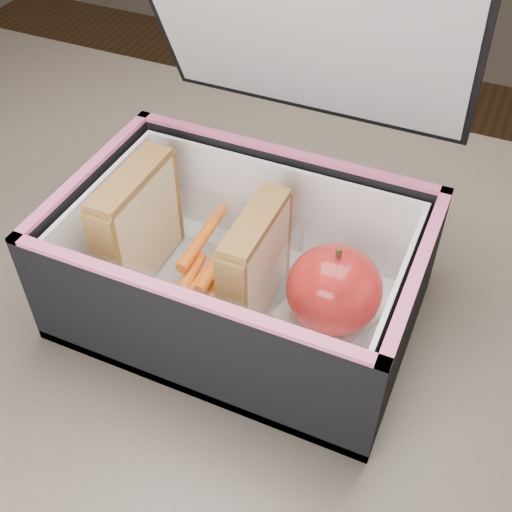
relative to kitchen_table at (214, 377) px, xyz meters
The scene contains 8 objects.
kitchen_table is the anchor object (origin of this frame).
lunch_bag 0.16m from the kitchen_table, 46.14° to the left, with size 0.30×0.28×0.29m.
plastic_tub 0.14m from the kitchen_table, 135.08° to the left, with size 0.16×0.11×0.06m, color white, non-canonical shape.
sandwich_left 0.18m from the kitchen_table, 165.74° to the left, with size 0.03×0.10×0.11m.
sandwich_right 0.16m from the kitchen_table, 27.40° to the left, with size 0.03×0.09×0.10m.
carrot_sticks 0.13m from the kitchen_table, 117.96° to the left, with size 0.04×0.15×0.03m.
paper_napkin 0.15m from the kitchen_table, 18.47° to the left, with size 0.07×0.08×0.01m, color white.
red_apple 0.18m from the kitchen_table, 14.03° to the left, with size 0.09×0.09×0.08m.
Camera 1 is at (0.19, -0.33, 1.19)m, focal length 45.00 mm.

